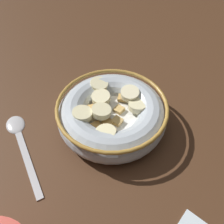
# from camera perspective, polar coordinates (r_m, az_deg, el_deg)

# --- Properties ---
(ground_plane) EXTENTS (1.11, 1.11, 0.02)m
(ground_plane) POSITION_cam_1_polar(r_m,az_deg,el_deg) (0.42, -0.00, -3.61)
(ground_plane) COLOR #472B19
(cereal_bowl) EXTENTS (0.18, 0.18, 0.05)m
(cereal_bowl) POSITION_cam_1_polar(r_m,az_deg,el_deg) (0.39, -0.03, -0.38)
(cereal_bowl) COLOR #B2BCC6
(cereal_bowl) RESTS_ON ground_plane
(spoon) EXTENTS (0.13, 0.13, 0.01)m
(spoon) POSITION_cam_1_polar(r_m,az_deg,el_deg) (0.42, -20.93, -4.94)
(spoon) COLOR #B7B7BC
(spoon) RESTS_ON ground_plane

